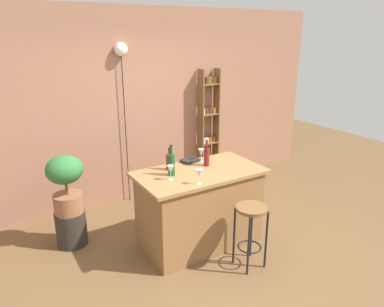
{
  "coord_description": "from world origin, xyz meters",
  "views": [
    {
      "loc": [
        -2.08,
        -2.95,
        2.44
      ],
      "look_at": [
        0.05,
        0.55,
        1.06
      ],
      "focal_mm": 33.81,
      "sensor_mm": 36.0,
      "label": 1
    }
  ],
  "objects_px": {
    "bottle_wine_red": "(170,161)",
    "wine_glass_center": "(199,174)",
    "wine_glass_right": "(171,170)",
    "cookbook": "(190,160)",
    "wine_glass_left": "(201,153)",
    "potted_plant": "(66,181)",
    "bottle_spirits_clear": "(171,164)",
    "bar_stool": "(251,222)",
    "bottle_soda_blue": "(207,156)",
    "plant_stool": "(71,228)",
    "pendant_globe_light": "(121,54)",
    "spice_shelf": "(209,125)"
  },
  "relations": [
    {
      "from": "bottle_wine_red",
      "to": "wine_glass_center",
      "type": "bearing_deg",
      "value": -83.39
    },
    {
      "from": "bottle_wine_red",
      "to": "wine_glass_right",
      "type": "bearing_deg",
      "value": -116.21
    },
    {
      "from": "wine_glass_center",
      "to": "cookbook",
      "type": "relative_size",
      "value": 0.78
    },
    {
      "from": "wine_glass_left",
      "to": "wine_glass_center",
      "type": "relative_size",
      "value": 1.0
    },
    {
      "from": "potted_plant",
      "to": "wine_glass_left",
      "type": "relative_size",
      "value": 4.29
    },
    {
      "from": "wine_glass_left",
      "to": "bottle_spirits_clear",
      "type": "bearing_deg",
      "value": -158.99
    },
    {
      "from": "bar_stool",
      "to": "wine_glass_center",
      "type": "xyz_separation_m",
      "value": [
        -0.43,
        0.36,
        0.52
      ]
    },
    {
      "from": "potted_plant",
      "to": "bottle_soda_blue",
      "type": "xyz_separation_m",
      "value": [
        1.5,
        -0.66,
        0.22
      ]
    },
    {
      "from": "bottle_wine_red",
      "to": "wine_glass_center",
      "type": "xyz_separation_m",
      "value": [
        0.06,
        -0.54,
        0.02
      ]
    },
    {
      "from": "bottle_soda_blue",
      "to": "bottle_wine_red",
      "type": "distance_m",
      "value": 0.45
    },
    {
      "from": "bottle_soda_blue",
      "to": "wine_glass_center",
      "type": "distance_m",
      "value": 0.56
    },
    {
      "from": "wine_glass_center",
      "to": "plant_stool",
      "type": "bearing_deg",
      "value": 136.14
    },
    {
      "from": "bottle_soda_blue",
      "to": "wine_glass_right",
      "type": "xyz_separation_m",
      "value": [
        -0.57,
        -0.16,
        0.0
      ]
    },
    {
      "from": "potted_plant",
      "to": "pendant_globe_light",
      "type": "bearing_deg",
      "value": 36.34
    },
    {
      "from": "bar_stool",
      "to": "pendant_globe_light",
      "type": "relative_size",
      "value": 0.31
    },
    {
      "from": "cookbook",
      "to": "pendant_globe_light",
      "type": "bearing_deg",
      "value": 97.3
    },
    {
      "from": "bar_stool",
      "to": "bottle_wine_red",
      "type": "relative_size",
      "value": 2.68
    },
    {
      "from": "plant_stool",
      "to": "potted_plant",
      "type": "distance_m",
      "value": 0.61
    },
    {
      "from": "plant_stool",
      "to": "potted_plant",
      "type": "xyz_separation_m",
      "value": [
        0.0,
        0.0,
        0.61
      ]
    },
    {
      "from": "bottle_spirits_clear",
      "to": "wine_glass_center",
      "type": "xyz_separation_m",
      "value": [
        0.13,
        -0.37,
        -0.02
      ]
    },
    {
      "from": "wine_glass_center",
      "to": "wine_glass_left",
      "type": "bearing_deg",
      "value": 55.73
    },
    {
      "from": "wine_glass_left",
      "to": "wine_glass_right",
      "type": "xyz_separation_m",
      "value": [
        -0.59,
        -0.31,
        0.0
      ]
    },
    {
      "from": "wine_glass_center",
      "to": "spice_shelf",
      "type": "bearing_deg",
      "value": 53.69
    },
    {
      "from": "spice_shelf",
      "to": "pendant_globe_light",
      "type": "bearing_deg",
      "value": 177.97
    },
    {
      "from": "potted_plant",
      "to": "spice_shelf",
      "type": "bearing_deg",
      "value": 16.41
    },
    {
      "from": "cookbook",
      "to": "wine_glass_left",
      "type": "bearing_deg",
      "value": -37.76
    },
    {
      "from": "spice_shelf",
      "to": "bottle_soda_blue",
      "type": "relative_size",
      "value": 6.19
    },
    {
      "from": "wine_glass_center",
      "to": "cookbook",
      "type": "xyz_separation_m",
      "value": [
        0.27,
        0.64,
        -0.1
      ]
    },
    {
      "from": "bar_stool",
      "to": "wine_glass_left",
      "type": "height_order",
      "value": "wine_glass_left"
    },
    {
      "from": "potted_plant",
      "to": "bottle_spirits_clear",
      "type": "xyz_separation_m",
      "value": [
        1.0,
        -0.71,
        0.24
      ]
    },
    {
      "from": "bottle_wine_red",
      "to": "bottle_spirits_clear",
      "type": "bearing_deg",
      "value": -111.32
    },
    {
      "from": "potted_plant",
      "to": "cookbook",
      "type": "xyz_separation_m",
      "value": [
        1.4,
        -0.44,
        0.12
      ]
    },
    {
      "from": "pendant_globe_light",
      "to": "potted_plant",
      "type": "bearing_deg",
      "value": -143.66
    },
    {
      "from": "bottle_soda_blue",
      "to": "pendant_globe_light",
      "type": "xyz_separation_m",
      "value": [
        -0.45,
        1.43,
        1.12
      ]
    },
    {
      "from": "bottle_spirits_clear",
      "to": "wine_glass_center",
      "type": "height_order",
      "value": "bottle_spirits_clear"
    },
    {
      "from": "potted_plant",
      "to": "plant_stool",
      "type": "bearing_deg",
      "value": 0.0
    },
    {
      "from": "bar_stool",
      "to": "cookbook",
      "type": "xyz_separation_m",
      "value": [
        -0.15,
        1.0,
        0.42
      ]
    },
    {
      "from": "bar_stool",
      "to": "pendant_globe_light",
      "type": "height_order",
      "value": "pendant_globe_light"
    },
    {
      "from": "wine_glass_right",
      "to": "pendant_globe_light",
      "type": "distance_m",
      "value": 1.95
    },
    {
      "from": "bottle_soda_blue",
      "to": "wine_glass_left",
      "type": "xyz_separation_m",
      "value": [
        0.02,
        0.15,
        0.0
      ]
    },
    {
      "from": "plant_stool",
      "to": "cookbook",
      "type": "height_order",
      "value": "cookbook"
    },
    {
      "from": "wine_glass_left",
      "to": "wine_glass_right",
      "type": "distance_m",
      "value": 0.67
    },
    {
      "from": "wine_glass_left",
      "to": "wine_glass_right",
      "type": "bearing_deg",
      "value": -152.0
    },
    {
      "from": "potted_plant",
      "to": "wine_glass_right",
      "type": "relative_size",
      "value": 4.29
    },
    {
      "from": "bottle_soda_blue",
      "to": "pendant_globe_light",
      "type": "height_order",
      "value": "pendant_globe_light"
    },
    {
      "from": "plant_stool",
      "to": "wine_glass_left",
      "type": "distance_m",
      "value": 1.8
    },
    {
      "from": "bottle_soda_blue",
      "to": "wine_glass_right",
      "type": "bearing_deg",
      "value": -164.06
    },
    {
      "from": "plant_stool",
      "to": "pendant_globe_light",
      "type": "height_order",
      "value": "pendant_globe_light"
    },
    {
      "from": "spice_shelf",
      "to": "wine_glass_left",
      "type": "height_order",
      "value": "spice_shelf"
    },
    {
      "from": "bottle_spirits_clear",
      "to": "bottle_wine_red",
      "type": "relative_size",
      "value": 1.32
    }
  ]
}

